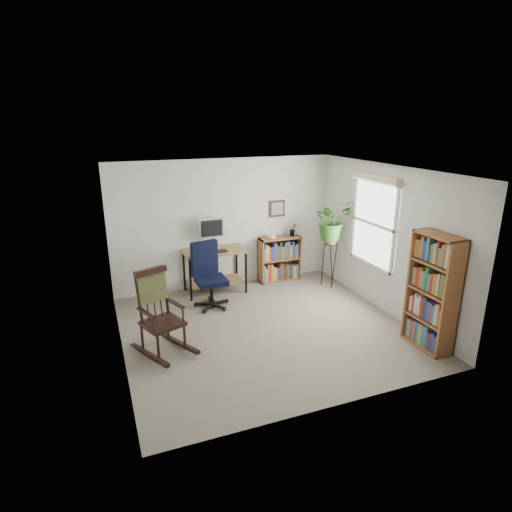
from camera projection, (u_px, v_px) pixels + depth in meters
name	position (u px, v px, depth m)	size (l,w,h in m)	color
floor	(265.00, 328.00, 6.57)	(4.20, 4.00, 0.00)	gray
ceiling	(267.00, 170.00, 5.83)	(4.20, 4.00, 0.00)	silver
wall_back	(225.00, 224.00, 7.97)	(4.20, 0.00, 2.40)	silver
wall_front	(340.00, 309.00, 4.42)	(4.20, 0.00, 2.40)	silver
wall_left	(115.00, 272.00, 5.47)	(0.00, 4.00, 2.40)	silver
wall_right	(386.00, 240.00, 6.92)	(0.00, 4.00, 2.40)	silver
window	(373.00, 224.00, 7.11)	(0.12, 1.20, 1.50)	white
desk	(215.00, 271.00, 7.84)	(1.12, 0.61, 0.80)	olive
monitor	(212.00, 233.00, 7.76)	(0.46, 0.16, 0.56)	silver
keyboard	(216.00, 251.00, 7.61)	(0.40, 0.15, 0.03)	black
office_chair	(211.00, 276.00, 7.15)	(0.62, 0.62, 1.13)	black
rocking_chair	(162.00, 312.00, 5.74)	(0.61, 1.02, 1.19)	black
low_bookshelf	(280.00, 259.00, 8.41)	(0.83, 0.28, 0.88)	#965A31
tall_bookshelf	(433.00, 292.00, 5.82)	(0.31, 0.71, 1.63)	#965A31
plant_stand	(329.00, 261.00, 8.08)	(0.28, 0.28, 0.99)	black
spider_plant	(333.00, 201.00, 7.73)	(1.69, 1.88, 1.46)	#306624
potted_plant_small	(293.00, 233.00, 8.36)	(0.13, 0.24, 0.11)	#306624
framed_picture	(277.00, 209.00, 8.24)	(0.32, 0.04, 0.32)	black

